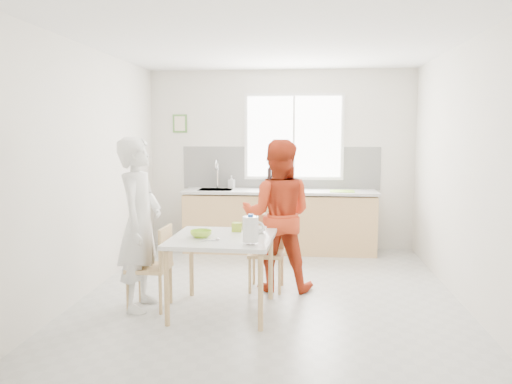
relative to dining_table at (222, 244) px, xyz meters
The scene contains 21 objects.
ground 1.02m from the dining_table, 55.25° to the left, with size 4.50×4.50×0.00m, color #B7B7B2.
room_shell 1.23m from the dining_table, 55.25° to the left, with size 4.50×4.50×4.50m.
window 3.09m from the dining_table, 77.50° to the left, with size 1.50×0.06×1.30m.
backsplash 2.95m from the dining_table, 81.42° to the left, with size 3.00×0.02×0.65m, color white.
picture_frame 3.30m from the dining_table, 111.39° to the left, with size 0.22×0.03×0.28m.
kitchen_counter 2.62m from the dining_table, 80.56° to the left, with size 2.84×0.64×1.37m.
dining_table is the anchor object (origin of this frame).
chair_left 0.72m from the dining_table, behind, with size 0.40×0.40×0.84m.
chair_far 0.91m from the dining_table, 64.54° to the left, with size 0.40×0.40×0.83m.
person_white 0.86m from the dining_table, behind, with size 0.63×0.41×1.73m, color white.
person_red 0.95m from the dining_table, 57.57° to the left, with size 0.82×0.64×1.69m, color red.
bowl_green 0.23m from the dining_table, 168.14° to the right, with size 0.21×0.21×0.07m, color #A1DA32.
bowl_white 0.40m from the dining_table, 37.63° to the left, with size 0.22×0.22×0.05m, color silver.
milk_jug 0.48m from the dining_table, 43.00° to the right, with size 0.20×0.15×0.26m.
green_box 0.32m from the dining_table, 68.17° to the left, with size 0.10×0.10×0.09m, color #9EBF2C.
spoon 0.25m from the dining_table, 112.15° to the right, with size 0.01×0.01×0.16m, color #A5A5AA.
cutting_board 2.82m from the dining_table, 61.57° to the left, with size 0.35×0.25×0.01m, color #8AC82E.
wine_bottle_a 2.75m from the dining_table, 84.16° to the left, with size 0.07×0.07×0.32m, color black.
wine_bottle_b 2.79m from the dining_table, 83.26° to the left, with size 0.07×0.07×0.30m, color black.
jar_amber 2.71m from the dining_table, 75.26° to the left, with size 0.06×0.06×0.16m, color olive.
soap_bottle 2.77m from the dining_table, 96.34° to the left, with size 0.09×0.09×0.20m, color #999999.
Camera 1 is at (0.35, -5.35, 1.77)m, focal length 35.00 mm.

